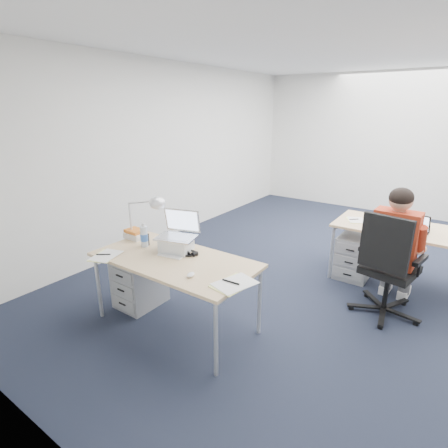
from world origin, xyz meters
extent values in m
plane|color=black|center=(0.00, 0.00, 0.00)|extent=(7.00, 7.00, 0.00)
cube|color=silver|center=(0.00, 3.50, 1.40)|extent=(6.00, 0.02, 2.80)
cube|color=silver|center=(0.00, -3.50, 1.40)|extent=(6.00, 0.02, 2.80)
cube|color=silver|center=(-3.00, 0.00, 1.40)|extent=(0.02, 7.00, 2.80)
cube|color=white|center=(0.00, 0.00, 2.80)|extent=(6.00, 7.00, 0.01)
cube|color=tan|center=(-1.12, -2.04, 0.71)|extent=(1.60, 0.80, 0.03)
cylinder|color=#B7BABC|center=(-1.87, -2.39, 0.35)|extent=(0.04, 0.04, 0.70)
cylinder|color=#B7BABC|center=(-0.37, -2.39, 0.35)|extent=(0.04, 0.04, 0.70)
cylinder|color=#B7BABC|center=(-1.87, -1.69, 0.35)|extent=(0.04, 0.04, 0.70)
cylinder|color=#B7BABC|center=(-0.37, -1.69, 0.35)|extent=(0.04, 0.04, 0.70)
cube|color=tan|center=(0.55, 0.22, 0.71)|extent=(1.60, 0.80, 0.03)
cylinder|color=#B7BABC|center=(-0.20, -0.13, 0.35)|extent=(0.04, 0.04, 0.70)
cylinder|color=#B7BABC|center=(-0.20, 0.57, 0.35)|extent=(0.04, 0.04, 0.70)
cylinder|color=black|center=(0.55, -0.60, 0.28)|extent=(0.05, 0.05, 0.44)
cube|color=black|center=(0.55, -0.60, 0.51)|extent=(0.56, 0.56, 0.08)
cube|color=black|center=(0.51, -0.84, 0.86)|extent=(0.47, 0.14, 0.55)
cube|color=#AA3118|center=(0.55, -0.60, 0.85)|extent=(0.43, 0.24, 0.58)
sphere|color=tan|center=(0.55, -0.60, 1.25)|extent=(0.22, 0.22, 0.22)
cube|color=#989A9D|center=(-1.72, -1.98, 0.28)|extent=(0.40, 0.50, 0.55)
cube|color=#989A9D|center=(0.03, 0.09, 0.28)|extent=(0.40, 0.50, 0.55)
cube|color=white|center=(-1.18, -2.02, 0.74)|extent=(0.27, 0.15, 0.01)
ellipsoid|color=white|center=(-0.74, -2.24, 0.75)|extent=(0.08, 0.10, 0.03)
cylinder|color=#13143D|center=(-1.13, -1.90, 0.79)|extent=(0.09, 0.09, 0.12)
cylinder|color=silver|center=(-1.58, -1.99, 0.85)|extent=(0.09, 0.09, 0.25)
cube|color=silver|center=(-1.85, -1.88, 0.78)|extent=(0.22, 0.16, 0.10)
cube|color=black|center=(-1.57, -1.96, 0.79)|extent=(0.04, 0.03, 0.13)
cube|color=#F6FF93|center=(-1.70, -2.39, 0.73)|extent=(0.29, 0.35, 0.01)
cube|color=#F6FF93|center=(-0.37, -2.15, 0.74)|extent=(0.31, 0.39, 0.01)
cube|color=white|center=(-0.03, 0.16, 0.73)|extent=(0.28, 0.32, 0.01)
camera|label=1|loc=(1.03, -4.28, 2.10)|focal=28.00mm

